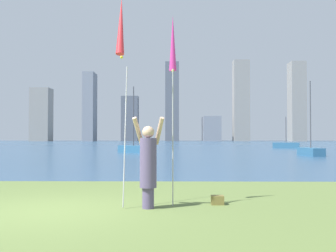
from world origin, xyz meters
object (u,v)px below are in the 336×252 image
bag (217,200)px  sailboat_4 (133,148)px  person (148,163)px  kite_flag_right (173,48)px  sailboat_3 (286,145)px  kite_flag_left (121,32)px  sailboat_2 (311,151)px

bag → sailboat_4: 26.32m
person → sailboat_4: size_ratio=0.32×
kite_flag_right → sailboat_3: (13.55, 38.87, -2.96)m
kite_flag_left → sailboat_2: sailboat_2 is taller
person → bag: bearing=5.5°
bag → kite_flag_right: bearing=-176.5°
person → bag: 1.72m
kite_flag_left → sailboat_3: size_ratio=1.09×
kite_flag_left → sailboat_3: (14.55, 39.72, -3.09)m
kite_flag_right → sailboat_2: size_ratio=0.73×
person → sailboat_2: size_ratio=0.33×
sailboat_3 → bag: bearing=-108.0°
kite_flag_left → sailboat_3: kite_flag_left is taller
sailboat_3 → sailboat_4: size_ratio=0.65×
kite_flag_right → bag: bearing=3.5°
person → kite_flag_right: 2.51m
person → sailboat_3: 41.71m
sailboat_3 → kite_flag_left: bearing=-110.1°
sailboat_2 → sailboat_4: (-13.63, 5.51, 0.04)m
person → kite_flag_right: size_ratio=0.46×
kite_flag_right → sailboat_4: size_ratio=0.69×
kite_flag_right → bag: kite_flag_right is taller
kite_flag_right → sailboat_3: bearing=70.8°
bag → sailboat_4: bearing=99.8°
kite_flag_right → bag: size_ratio=15.25×
kite_flag_right → bag: (0.95, 0.06, -3.24)m
person → sailboat_4: (-3.05, 26.39, -0.51)m
sailboat_3 → sailboat_4: (-17.10, -12.89, 0.02)m
person → sailboat_4: sailboat_4 is taller
sailboat_4 → kite_flag_right: bearing=-82.2°
kite_flag_left → kite_flag_right: size_ratio=1.03×
kite_flag_right → sailboat_4: sailboat_4 is taller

